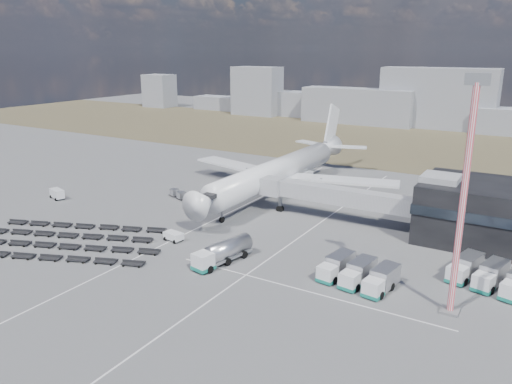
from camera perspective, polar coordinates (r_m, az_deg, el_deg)
The scene contains 15 objects.
ground at distance 87.46m, azimuth -7.28°, elevation -5.13°, with size 420.00×420.00×0.00m, color #565659.
grass_strip at distance 183.70m, azimuth 14.45°, elevation 5.72°, with size 420.00×90.00×0.01m, color #453D29.
lane_markings at distance 84.48m, azimuth -0.76°, elevation -5.77°, with size 47.12×110.00×0.01m.
jet_bridge at distance 94.87m, azimuth 7.94°, elevation -0.23°, with size 30.30×3.80×7.05m.
airliner at distance 111.86m, azimuth 2.89°, elevation 2.54°, with size 51.59×64.53×17.62m.
skyline at distance 218.26m, azimuth 18.76°, elevation 9.20°, with size 297.60×25.73×24.11m.
fuel_tanker at distance 76.31m, azimuth -3.82°, elevation -6.89°, with size 4.68×10.95×3.44m.
pushback_tug at distance 86.07m, azimuth -9.40°, elevation -5.05°, with size 3.32×1.87×1.49m, color white.
utility_van at distance 116.40m, azimuth -21.78°, elevation -0.22°, with size 3.97×1.80×2.15m, color white.
catering_truck at distance 118.77m, azimuth 4.98°, elevation 1.46°, with size 4.62×7.27×3.10m.
service_trucks_near at distance 71.31m, azimuth 11.59°, elevation -9.05°, with size 10.33×8.38×2.87m.
service_trucks_far at distance 75.76m, azimuth 26.52°, elevation -8.93°, with size 14.62×10.35×2.94m.
uld_row at distance 106.35m, azimuth -7.72°, elevation -0.74°, with size 13.93×6.21×1.57m.
baggage_dollies at distance 90.57m, azimuth -21.45°, elevation -5.13°, with size 37.20×27.19×0.81m.
floodlight_mast at distance 62.61m, azimuth 22.59°, elevation -0.89°, with size 2.74×2.23×28.93m.
Camera 1 is at (51.11, -63.63, 31.45)m, focal length 35.00 mm.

